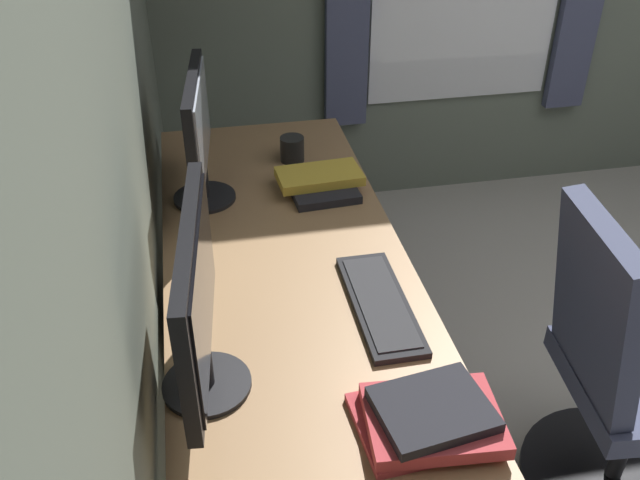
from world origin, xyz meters
name	(u,v)px	position (x,y,z in m)	size (l,w,h in m)	color
wall_back	(82,173)	(0.00, 2.06, 1.30)	(4.62, 0.10, 2.60)	slate
desk	(301,332)	(0.23, 1.64, 0.67)	(2.33, 0.69, 0.73)	#936D47
drawer_pedestal	(285,377)	(0.39, 1.67, 0.35)	(0.40, 0.51, 0.69)	#936D47
monitor_primary	(199,131)	(0.85, 1.85, 0.97)	(0.49, 0.20, 0.41)	black
monitor_secondary	(198,300)	(0.02, 1.89, 0.98)	(0.53, 0.20, 0.43)	black
keyboard_main	(380,303)	(0.21, 1.44, 0.74)	(0.42, 0.14, 0.02)	black
book_stack_near	(320,182)	(0.84, 1.47, 0.76)	(0.25, 0.28, 0.06)	black
book_stack_far	(430,418)	(-0.20, 1.44, 0.77)	(0.26, 0.31, 0.08)	#B2383D
coffee_mug	(292,149)	(1.07, 1.53, 0.77)	(0.13, 0.09, 0.09)	black
office_chair	(621,385)	(0.07, 0.77, 0.46)	(0.56, 0.57, 0.97)	#383D56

